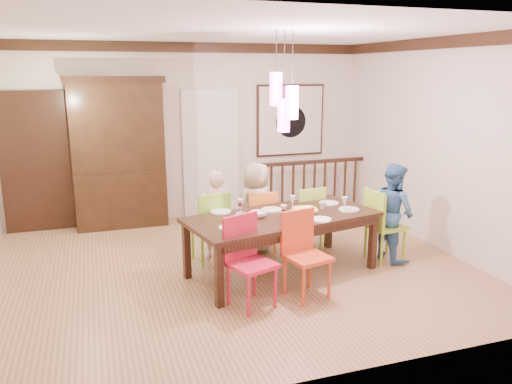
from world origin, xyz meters
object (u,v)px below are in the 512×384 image
object	(u,v)px
chair_end_right	(386,220)
person_end_right	(393,212)
dining_table	(282,221)
china_hutch	(119,153)
balustrade	(314,186)
person_far_left	(215,214)
chair_far_left	(209,221)
person_far_mid	(256,208)

from	to	relation	value
chair_end_right	person_end_right	bearing A→B (deg)	-80.70
dining_table	person_end_right	distance (m)	1.56
dining_table	chair_end_right	distance (m)	1.45
china_hutch	chair_end_right	bearing A→B (deg)	-39.81
balustrade	person_end_right	xyz separation A→B (m)	(0.07, -2.29, 0.15)
balustrade	person_end_right	bearing A→B (deg)	-90.23
china_hutch	person_end_right	xyz separation A→B (m)	(3.31, -2.63, -0.54)
person_far_left	person_end_right	size ratio (longest dim) A/B	0.92
chair_far_left	china_hutch	world-z (taller)	china_hutch
china_hutch	person_far_mid	world-z (taller)	china_hutch
chair_far_left	balustrade	world-z (taller)	balustrade
chair_end_right	person_far_left	world-z (taller)	person_far_left
person_far_left	chair_end_right	bearing A→B (deg)	157.90
person_far_left	person_far_mid	xyz separation A→B (m)	(0.58, 0.02, 0.03)
chair_far_left	chair_end_right	bearing A→B (deg)	152.74
dining_table	balustrade	distance (m)	2.74
dining_table	person_end_right	bearing A→B (deg)	-11.56
dining_table	chair_far_left	size ratio (longest dim) A/B	2.60
chair_end_right	balustrade	bearing A→B (deg)	-5.49
person_far_mid	person_far_left	bearing A→B (deg)	-18.69
chair_end_right	person_far_mid	size ratio (longest dim) A/B	0.77
person_far_mid	person_end_right	distance (m)	1.82
chair_far_left	person_end_right	bearing A→B (deg)	154.16
chair_far_left	person_far_left	size ratio (longest dim) A/B	0.80
dining_table	person_end_right	xyz separation A→B (m)	(1.56, 0.01, -0.03)
person_far_mid	balustrade	bearing A→B (deg)	-156.98
person_far_left	balustrade	bearing A→B (deg)	-145.53
person_far_left	person_far_mid	size ratio (longest dim) A/B	0.95
china_hutch	balustrade	world-z (taller)	china_hutch
balustrade	dining_table	bearing A→B (deg)	-124.98
balustrade	person_end_right	size ratio (longest dim) A/B	1.65
person_far_left	person_end_right	distance (m)	2.35
china_hutch	balustrade	xyz separation A→B (m)	(3.24, -0.35, -0.69)
chair_end_right	person_end_right	size ratio (longest dim) A/B	0.75
dining_table	china_hutch	distance (m)	3.21
china_hutch	person_end_right	distance (m)	4.26
chair_far_left	balustrade	size ratio (longest dim) A/B	0.45
china_hutch	dining_table	bearing A→B (deg)	-56.55
china_hutch	person_far_left	world-z (taller)	china_hutch
person_end_right	chair_far_left	bearing A→B (deg)	66.81
chair_far_left	person_far_mid	distance (m)	0.72
china_hutch	person_far_mid	size ratio (longest dim) A/B	1.89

